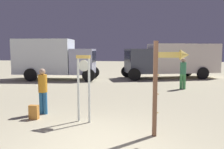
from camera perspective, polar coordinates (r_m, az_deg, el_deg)
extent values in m
plane|color=#B6AC8C|center=(5.35, -3.41, -17.93)|extent=(80.00, 80.00, 0.00)
cylinder|color=silver|center=(6.97, -8.49, -3.94)|extent=(0.07, 0.07, 1.94)
cylinder|color=silver|center=(6.80, -5.78, -4.16)|extent=(0.07, 0.07, 1.94)
cube|color=#EEC053|center=(6.78, -7.27, 4.46)|extent=(0.46, 0.17, 0.10)
cylinder|color=white|center=(6.82, -7.12, 2.21)|extent=(0.34, 0.11, 0.34)
cube|color=black|center=(6.84, -7.02, 2.23)|extent=(0.05, 0.02, 0.08)
cube|color=black|center=(6.84, -7.02, 2.23)|extent=(0.13, 0.04, 0.04)
cube|color=brown|center=(5.77, 10.82, -3.69)|extent=(0.11, 0.11, 2.41)
cube|color=#FFDD65|center=(5.75, 14.24, 4.84)|extent=(0.56, 0.12, 0.14)
cone|color=#FFDD65|center=(5.85, 17.87, 4.75)|extent=(0.25, 0.28, 0.25)
sphere|color=#F5D986|center=(5.92, 11.48, -9.45)|extent=(0.04, 0.04, 0.04)
sphere|color=#F6D996|center=(5.81, 11.58, -4.86)|extent=(0.04, 0.04, 0.04)
sphere|color=#FFDE80|center=(5.74, 11.68, -0.12)|extent=(0.04, 0.04, 0.04)
sphere|color=#FCDC95|center=(5.71, 11.79, 4.71)|extent=(0.04, 0.04, 0.04)
cylinder|color=#286AA6|center=(8.11, -16.51, -6.95)|extent=(0.14, 0.14, 0.76)
cylinder|color=#286AA6|center=(8.19, -17.41, -6.85)|extent=(0.14, 0.14, 0.76)
cylinder|color=orange|center=(8.03, -17.11, -2.16)|extent=(0.30, 0.30, 0.60)
sphere|color=tan|center=(7.98, -17.21, 0.72)|extent=(0.21, 0.21, 0.21)
cube|color=orange|center=(7.67, -19.13, -8.97)|extent=(0.29, 0.16, 0.45)
cube|color=orange|center=(7.78, -18.76, -9.27)|extent=(0.20, 0.04, 0.20)
cylinder|color=#469C54|center=(13.30, 17.79, -1.75)|extent=(0.16, 0.16, 0.85)
cylinder|color=#469C54|center=(13.31, 17.07, -1.72)|extent=(0.16, 0.16, 0.85)
cylinder|color=#3C895D|center=(13.23, 17.53, 1.51)|extent=(0.33, 0.33, 0.67)
sphere|color=tan|center=(13.20, 17.60, 3.46)|extent=(0.23, 0.23, 0.23)
cube|color=white|center=(17.65, -16.70, 4.38)|extent=(4.26, 2.44, 2.54)
cube|color=#B1B6D2|center=(16.84, -7.31, 3.31)|extent=(1.79, 2.15, 1.83)
cube|color=black|center=(16.68, -4.52, 4.57)|extent=(0.16, 1.71, 0.81)
cylinder|color=black|center=(15.73, -5.89, -0.21)|extent=(0.92, 0.32, 0.90)
cylinder|color=black|center=(17.87, -4.67, 0.56)|extent=(0.92, 0.32, 0.90)
cylinder|color=black|center=(16.96, -19.88, -0.09)|extent=(0.92, 0.32, 0.90)
cylinder|color=black|center=(18.97, -17.20, 0.63)|extent=(0.92, 0.32, 0.90)
cube|color=silver|center=(18.81, 17.49, 3.98)|extent=(5.65, 3.80, 2.23)
cube|color=#474C5A|center=(17.47, 6.91, 3.43)|extent=(2.48, 2.65, 1.84)
cube|color=black|center=(17.20, 3.87, 4.65)|extent=(0.60, 1.74, 0.81)
cylinder|color=black|center=(18.47, 3.74, 0.75)|extent=(0.93, 0.52, 0.90)
cylinder|color=black|center=(16.23, 5.66, -0.02)|extent=(0.93, 0.52, 0.90)
cylinder|color=black|center=(20.39, 18.52, 0.95)|extent=(0.93, 0.52, 0.90)
cylinder|color=black|center=(18.39, 21.95, 0.29)|extent=(0.93, 0.52, 0.90)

